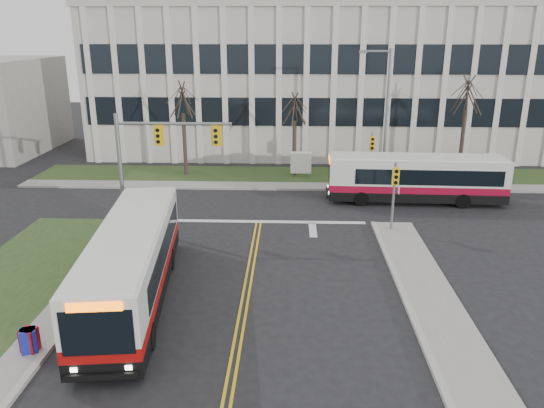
{
  "coord_description": "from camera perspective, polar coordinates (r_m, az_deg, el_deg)",
  "views": [
    {
      "loc": [
        1.78,
        -19.87,
        10.25
      ],
      "look_at": [
        0.85,
        5.33,
        2.0
      ],
      "focal_mm": 35.0,
      "sensor_mm": 36.0,
      "label": 1
    }
  ],
  "objects": [
    {
      "name": "ground",
      "position": [
        22.42,
        -2.71,
        -9.1
      ],
      "size": [
        120.0,
        120.0,
        0.0
      ],
      "primitive_type": "plane",
      "color": "black",
      "rests_on": "ground"
    },
    {
      "name": "sidewalk_west",
      "position": [
        20.04,
        -25.06,
        -14.31
      ],
      "size": [
        1.2,
        26.0,
        0.14
      ],
      "primitive_type": "cube",
      "color": "#9E9B93",
      "rests_on": "ground"
    },
    {
      "name": "sidewalk_east",
      "position": [
        18.9,
        20.14,
        -15.72
      ],
      "size": [
        2.0,
        26.0,
        0.14
      ],
      "primitive_type": "cube",
      "color": "#9E9B93",
      "rests_on": "ground"
    },
    {
      "name": "sidewalk_cross",
      "position": [
        36.66,
        7.07,
        1.85
      ],
      "size": [
        44.0,
        1.6,
        0.14
      ],
      "primitive_type": "cube",
      "color": "#9E9B93",
      "rests_on": "ground"
    },
    {
      "name": "building_lawn",
      "position": [
        39.34,
        6.74,
        2.98
      ],
      "size": [
        44.0,
        5.0,
        0.12
      ],
      "primitive_type": "cube",
      "color": "#2A401B",
      "rests_on": "ground"
    },
    {
      "name": "office_building",
      "position": [
        50.15,
        5.94,
        13.16
      ],
      "size": [
        40.0,
        16.0,
        12.0
      ],
      "primitive_type": "cube",
      "color": "beige",
      "rests_on": "ground"
    },
    {
      "name": "mast_arm_signal",
      "position": [
        28.66,
        -12.96,
        5.59
      ],
      "size": [
        6.11,
        0.38,
        6.2
      ],
      "color": "slate",
      "rests_on": "ground"
    },
    {
      "name": "signal_pole_near",
      "position": [
        28.39,
        13.04,
        1.8
      ],
      "size": [
        0.34,
        0.39,
        3.8
      ],
      "color": "slate",
      "rests_on": "ground"
    },
    {
      "name": "signal_pole_far",
      "position": [
        36.51,
        10.65,
        5.55
      ],
      "size": [
        0.34,
        0.39,
        3.8
      ],
      "color": "slate",
      "rests_on": "ground"
    },
    {
      "name": "streetlight",
      "position": [
        36.95,
        12.01,
        9.86
      ],
      "size": [
        2.15,
        0.25,
        9.2
      ],
      "color": "slate",
      "rests_on": "ground"
    },
    {
      "name": "directory_sign",
      "position": [
        38.46,
        3.13,
        4.43
      ],
      "size": [
        1.5,
        0.12,
        2.0
      ],
      "color": "slate",
      "rests_on": "ground"
    },
    {
      "name": "tree_left",
      "position": [
        38.95,
        -9.6,
        10.88
      ],
      "size": [
        1.8,
        1.8,
        7.7
      ],
      "color": "#42352B",
      "rests_on": "ground"
    },
    {
      "name": "tree_mid",
      "position": [
        38.44,
        2.46,
        10.08
      ],
      "size": [
        1.8,
        1.8,
        6.82
      ],
      "color": "#42352B",
      "rests_on": "ground"
    },
    {
      "name": "tree_right",
      "position": [
        40.03,
        20.25,
        10.8
      ],
      "size": [
        1.8,
        1.8,
        8.25
      ],
      "color": "#42352B",
      "rests_on": "ground"
    },
    {
      "name": "bus_main",
      "position": [
        21.64,
        -14.77,
        -6.36
      ],
      "size": [
        3.68,
        11.47,
        3.0
      ],
      "primitive_type": null,
      "rotation": [
        0.0,
        0.0,
        0.11
      ],
      "color": "silver",
      "rests_on": "ground"
    },
    {
      "name": "bus_cross",
      "position": [
        34.2,
        15.22,
        2.53
      ],
      "size": [
        10.85,
        2.71,
        2.87
      ],
      "primitive_type": null,
      "rotation": [
        0.0,
        0.0,
        -1.61
      ],
      "color": "silver",
      "rests_on": "ground"
    },
    {
      "name": "newspaper_box_blue",
      "position": [
        19.76,
        -24.67,
        -13.37
      ],
      "size": [
        0.64,
        0.61,
        0.95
      ],
      "primitive_type": "cube",
      "rotation": [
        0.0,
        0.0,
        0.4
      ],
      "color": "navy",
      "rests_on": "ground"
    },
    {
      "name": "newspaper_box_red",
      "position": [
        19.79,
        -24.62,
        -13.3
      ],
      "size": [
        0.57,
        0.53,
        0.95
      ],
      "primitive_type": "cube",
      "rotation": [
        0.0,
        0.0,
        -0.17
      ],
      "color": "maroon",
      "rests_on": "ground"
    }
  ]
}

